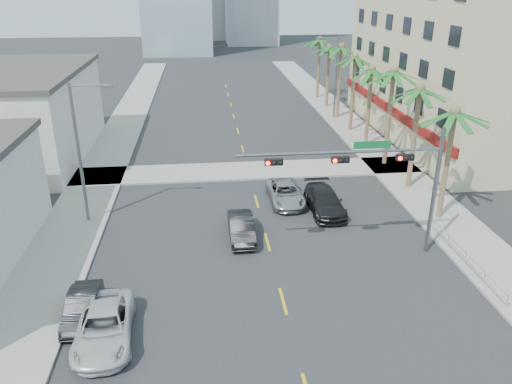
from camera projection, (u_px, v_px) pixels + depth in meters
ground at (298, 358)px, 20.72m from camera, size 260.00×260.00×0.00m
sidewalk_right at (399, 174)px, 40.16m from camera, size 4.00×120.00×0.15m
sidewalk_left at (94, 186)px, 37.79m from camera, size 4.00×120.00×0.15m
sidewalk_cross at (249, 171)px, 40.80m from camera, size 80.00×4.00×0.15m
building_right at (470, 59)px, 47.38m from camera, size 15.25×28.00×15.00m
building_left_far at (17, 117)px, 42.98m from camera, size 11.00×18.00×7.20m
traffic_signal_mast at (381, 171)px, 26.57m from camera, size 11.12×0.54×7.20m
palm_tree_0 at (455, 113)px, 30.05m from camera, size 4.80×4.80×7.80m
palm_tree_1 at (420, 90)px, 34.67m from camera, size 4.80×4.80×8.16m
palm_tree_2 at (394, 72)px, 39.29m from camera, size 4.80×4.80×8.52m
palm_tree_3 at (372, 70)px, 44.32m from camera, size 4.80×4.80×7.80m
palm_tree_4 at (355, 58)px, 48.94m from camera, size 4.80×4.80×8.16m
palm_tree_5 at (342, 47)px, 53.56m from camera, size 4.80×4.80×8.52m
palm_tree_6 at (330, 48)px, 58.59m from camera, size 4.80×4.80×7.80m
palm_tree_7 at (320, 40)px, 63.21m from camera, size 4.80×4.80×8.16m
streetlight_left at (81, 147)px, 30.45m from camera, size 2.55×0.25×9.00m
streetlight_right at (335, 73)px, 54.57m from camera, size 2.55×0.25×9.00m
guardrail at (466, 257)px, 26.96m from camera, size 0.08×8.08×1.00m
car_parked_mid at (82, 307)px, 22.90m from camera, size 1.38×3.84×1.26m
car_parked_far at (104, 326)px, 21.49m from camera, size 2.67×5.24×1.42m
car_lane_left at (241, 228)px, 30.06m from camera, size 1.50×4.21×1.38m
car_lane_center at (285, 193)px, 34.95m from camera, size 2.36×4.97×1.37m
car_lane_right at (325, 201)px, 33.55m from camera, size 2.19×5.22×1.50m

